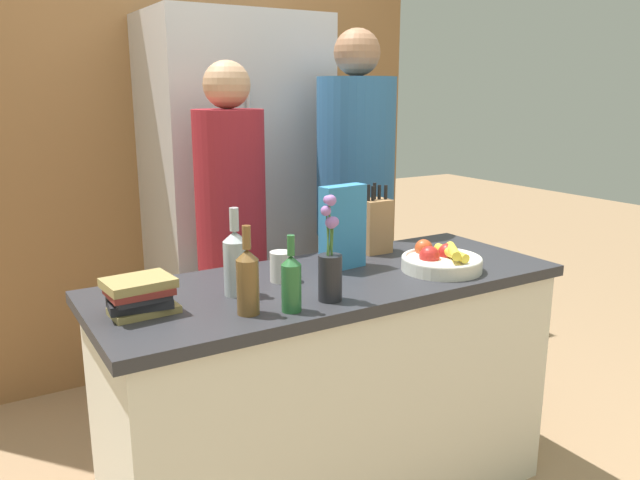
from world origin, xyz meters
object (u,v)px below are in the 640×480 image
at_px(cereal_box, 343,227).
at_px(knife_block, 375,225).
at_px(person_in_blue, 355,203).
at_px(fruit_bowl, 441,261).
at_px(coffee_mug, 282,266).
at_px(flower_vase, 330,264).
at_px(refrigerator, 237,206).
at_px(bottle_wine, 291,282).
at_px(book_stack, 140,296).
at_px(bottle_oil, 236,261).
at_px(bottle_vinegar, 248,280).
at_px(person_at_sink, 232,234).

bearing_deg(cereal_box, knife_block, 28.46).
bearing_deg(person_in_blue, knife_block, -112.47).
xyz_separation_m(fruit_bowl, coffee_mug, (-0.56, 0.18, 0.02)).
distance_m(knife_block, flower_vase, 0.63).
distance_m(refrigerator, fruit_bowl, 1.33).
height_order(coffee_mug, bottle_wine, bottle_wine).
distance_m(knife_block, person_in_blue, 0.44).
xyz_separation_m(cereal_box, book_stack, (-0.78, -0.11, -0.10)).
bearing_deg(coffee_mug, bottle_oil, -163.37).
distance_m(cereal_box, bottle_vinegar, 0.57).
bearing_deg(book_stack, refrigerator, 55.15).
bearing_deg(bottle_oil, bottle_wine, -70.76).
bearing_deg(flower_vase, coffee_mug, 97.53).
xyz_separation_m(knife_block, flower_vase, (-0.47, -0.42, 0.01)).
relative_size(fruit_bowl, cereal_box, 0.95).
relative_size(knife_block, person_in_blue, 0.16).
height_order(flower_vase, bottle_oil, flower_vase).
distance_m(knife_block, bottle_vinegar, 0.84).
bearing_deg(fruit_bowl, flower_vase, -171.76).
bearing_deg(book_stack, bottle_oil, 3.59).
xyz_separation_m(book_stack, bottle_vinegar, (0.27, -0.16, 0.05)).
xyz_separation_m(book_stack, bottle_oil, (0.32, 0.02, 0.06)).
relative_size(bottle_vinegar, bottle_wine, 1.14).
bearing_deg(cereal_box, coffee_mug, -174.33).
xyz_separation_m(fruit_bowl, flower_vase, (-0.53, -0.08, 0.08)).
bearing_deg(cereal_box, bottle_oil, -169.60).
bearing_deg(person_in_blue, book_stack, -150.51).
xyz_separation_m(knife_block, bottle_wine, (-0.63, -0.44, -0.02)).
relative_size(bottle_oil, bottle_wine, 1.22).
xyz_separation_m(knife_block, cereal_box, (-0.24, -0.13, 0.04)).
relative_size(bottle_oil, person_in_blue, 0.16).
height_order(book_stack, bottle_wine, bottle_wine).
distance_m(flower_vase, book_stack, 0.58).
distance_m(flower_vase, bottle_oil, 0.31).
bearing_deg(flower_vase, bottle_wine, -170.72).
relative_size(cereal_box, bottle_vinegar, 1.16).
distance_m(bottle_wine, person_at_sink, 0.86).
bearing_deg(cereal_box, person_in_blue, 51.85).
distance_m(bottle_vinegar, bottle_wine, 0.13).
bearing_deg(person_at_sink, bottle_wine, -86.79).
bearing_deg(bottle_wine, knife_block, 35.24).
xyz_separation_m(refrigerator, bottle_wine, (-0.45, -1.41, 0.04)).
height_order(flower_vase, bottle_wine, flower_vase).
bearing_deg(cereal_box, flower_vase, -129.14).
xyz_separation_m(refrigerator, bottle_vinegar, (-0.57, -1.37, 0.05)).
height_order(bottle_oil, person_in_blue, person_in_blue).
relative_size(cereal_box, bottle_wine, 1.33).
height_order(refrigerator, knife_block, refrigerator).
height_order(bottle_oil, bottle_vinegar, bottle_oil).
bearing_deg(bottle_vinegar, person_in_blue, 40.82).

